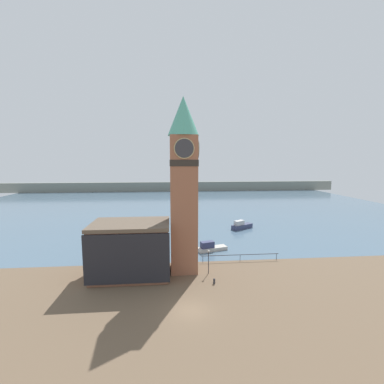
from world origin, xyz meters
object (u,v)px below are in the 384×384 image
Objects in this scene: pier_building at (131,249)px; lamp_post at (209,257)px; mooring_bollard_near at (214,281)px; clock_tower at (184,181)px; boat_near at (210,247)px; boat_far at (241,226)px.

lamp_post is at bearing -2.70° from pier_building.
clock_tower is at bearing 128.85° from mooring_bollard_near.
pier_building reaches higher than boat_near.
clock_tower is at bearing 7.55° from pier_building.
lamp_post is (-0.30, 3.19, 2.12)m from mooring_bollard_near.
pier_building reaches higher than mooring_bollard_near.
pier_building is at bearing -172.45° from clock_tower.
mooring_bollard_near is (11.45, -3.72, -3.48)m from pier_building.
lamp_post is (3.51, -1.54, -10.98)m from clock_tower.
clock_tower reaches higher than lamp_post.
clock_tower is 29.96m from boat_far.
clock_tower is 12.32m from pier_building.
clock_tower reaches higher than boat_near.
pier_building is 32.91m from boat_far.
boat_far is 1.62× the size of lamp_post.
clock_tower is 4.41× the size of boat_near.
lamp_post is at bearing -116.71° from boat_near.
boat_near is 1.62× the size of lamp_post.
pier_building is at bearing -161.10° from boat_near.
lamp_post reaches higher than mooring_bollard_near.
boat_far is (22.87, 23.47, -3.09)m from pier_building.
boat_far is 26.76m from lamp_post.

